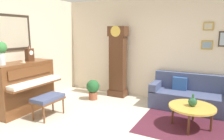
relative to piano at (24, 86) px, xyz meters
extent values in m
cube|color=beige|center=(2.23, -0.02, -0.64)|extent=(6.40, 6.00, 0.10)
cube|color=beige|center=(-0.37, -0.02, 0.81)|extent=(0.10, 4.90, 2.80)
cube|color=#33281E|center=(-0.30, 0.00, 1.26)|extent=(0.03, 1.10, 0.84)
cube|color=#BCB299|center=(-0.29, 0.00, 1.26)|extent=(0.01, 0.98, 0.72)
cube|color=beige|center=(2.23, 2.38, 0.81)|extent=(5.30, 0.10, 2.80)
cube|color=#B28E3D|center=(3.78, 2.31, 0.96)|extent=(0.26, 0.03, 0.22)
cube|color=#7A93A3|center=(3.78, 2.29, 0.96)|extent=(0.20, 0.01, 0.16)
cube|color=#B28E3D|center=(3.78, 2.31, 1.41)|extent=(0.24, 0.03, 0.20)
cube|color=#BCB299|center=(3.78, 2.29, 1.41)|extent=(0.18, 0.01, 0.14)
cube|color=#4C1E2D|center=(3.72, 0.85, -0.59)|extent=(2.10, 1.50, 0.01)
cube|color=brown|center=(-0.02, 0.00, -0.01)|extent=(0.60, 1.44, 1.17)
cube|color=brown|center=(0.41, 0.00, 0.09)|extent=(0.28, 1.38, 0.04)
cube|color=white|center=(0.41, 0.00, 0.15)|extent=(0.26, 1.32, 0.08)
cube|color=brown|center=(0.30, 0.00, 0.39)|extent=(0.03, 1.20, 0.20)
cube|color=brown|center=(0.81, -0.04, -0.21)|extent=(0.42, 0.70, 0.04)
cube|color=#424C70|center=(0.81, -0.04, -0.15)|extent=(0.40, 0.68, 0.08)
cylinder|color=brown|center=(0.97, -0.34, -0.41)|extent=(0.04, 0.04, 0.36)
cylinder|color=brown|center=(0.97, 0.26, -0.41)|extent=(0.04, 0.04, 0.36)
cylinder|color=brown|center=(0.65, -0.34, -0.41)|extent=(0.04, 0.04, 0.36)
cylinder|color=brown|center=(0.65, 0.26, -0.41)|extent=(0.04, 0.04, 0.36)
cube|color=#4C2B19|center=(1.49, 2.06, -0.50)|extent=(0.52, 0.34, 0.18)
cube|color=#4C2B19|center=(1.49, 2.06, 0.30)|extent=(0.44, 0.28, 1.78)
cube|color=#4C2B19|center=(1.49, 2.06, 1.29)|extent=(0.52, 0.32, 0.28)
cylinder|color=gold|center=(1.49, 1.90, 1.29)|extent=(0.30, 0.02, 0.30)
cylinder|color=gold|center=(1.49, 2.01, 0.36)|extent=(0.03, 0.03, 0.70)
cube|color=#424C70|center=(3.54, 1.89, -0.38)|extent=(1.90, 0.80, 0.42)
cube|color=#424C70|center=(3.54, 2.19, 0.03)|extent=(1.90, 0.20, 0.44)
cube|color=#424C70|center=(2.68, 1.89, -0.09)|extent=(0.18, 0.80, 0.20)
cube|color=#2D5699|center=(3.24, 2.03, -0.01)|extent=(0.34, 0.12, 0.32)
cylinder|color=gold|center=(3.68, 0.86, -0.17)|extent=(0.88, 0.88, 0.04)
torus|color=#4C2B19|center=(3.68, 0.86, -0.17)|extent=(0.88, 0.88, 0.04)
cylinder|color=#4C2B19|center=(3.68, 1.22, -0.39)|extent=(0.04, 0.04, 0.41)
cylinder|color=#4C2B19|center=(4.04, 0.86, -0.39)|extent=(0.04, 0.04, 0.41)
cylinder|color=#4C2B19|center=(3.68, 0.50, -0.39)|extent=(0.04, 0.04, 0.41)
cylinder|color=#4C2B19|center=(3.32, 0.86, -0.39)|extent=(0.04, 0.04, 0.41)
cube|color=#4C2B19|center=(0.00, 0.24, 0.73)|extent=(0.12, 0.18, 0.30)
cylinder|color=white|center=(0.06, 0.24, 0.78)|extent=(0.01, 0.11, 0.11)
cone|color=#4C2B19|center=(0.00, 0.24, 0.92)|extent=(0.10, 0.10, 0.08)
cylinder|color=silver|center=(0.00, -0.50, 0.71)|extent=(0.15, 0.15, 0.26)
sphere|color=#387F3D|center=(0.00, -0.50, 0.95)|extent=(0.26, 0.26, 0.26)
cone|color=#D199B7|center=(0.03, -0.52, 1.08)|extent=(0.06, 0.06, 0.16)
cylinder|color=beige|center=(0.10, -0.04, 0.58)|extent=(0.12, 0.12, 0.01)
cylinder|color=beige|center=(0.10, -0.04, 0.61)|extent=(0.08, 0.08, 0.06)
cylinder|color=#234C33|center=(3.69, 0.85, -0.14)|extent=(0.09, 0.09, 0.01)
sphere|color=#285638|center=(3.69, 0.85, -0.06)|extent=(0.17, 0.17, 0.17)
cylinder|color=#285638|center=(3.69, 0.85, 0.05)|extent=(0.04, 0.04, 0.08)
cylinder|color=#935138|center=(1.03, 1.42, -0.48)|extent=(0.24, 0.24, 0.22)
sphere|color=#235B2D|center=(1.03, 1.42, -0.21)|extent=(0.36, 0.36, 0.36)
camera|label=1|loc=(4.07, -3.27, 1.27)|focal=33.25mm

